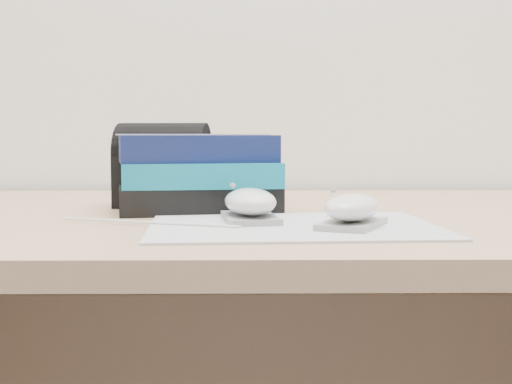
{
  "coord_description": "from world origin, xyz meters",
  "views": [
    {
      "loc": [
        -0.05,
        0.56,
        0.84
      ],
      "look_at": [
        -0.04,
        1.44,
        0.77
      ],
      "focal_mm": 50.0,
      "sensor_mm": 36.0,
      "label": 1
    }
  ],
  "objects_px": {
    "mouse_front": "(352,210)",
    "book_stack": "(197,173)",
    "desk": "(283,357)",
    "pouch": "(163,166)",
    "mouse_rear": "(250,204)"
  },
  "relations": [
    {
      "from": "mouse_front",
      "to": "pouch",
      "type": "height_order",
      "value": "pouch"
    },
    {
      "from": "mouse_rear",
      "to": "desk",
      "type": "bearing_deg",
      "value": 75.5
    },
    {
      "from": "mouse_front",
      "to": "book_stack",
      "type": "distance_m",
      "value": 0.3
    },
    {
      "from": "mouse_rear",
      "to": "book_stack",
      "type": "height_order",
      "value": "book_stack"
    },
    {
      "from": "mouse_rear",
      "to": "book_stack",
      "type": "xyz_separation_m",
      "value": [
        -0.08,
        0.16,
        0.03
      ]
    },
    {
      "from": "pouch",
      "to": "book_stack",
      "type": "bearing_deg",
      "value": -43.74
    },
    {
      "from": "desk",
      "to": "pouch",
      "type": "relative_size",
      "value": 10.81
    },
    {
      "from": "desk",
      "to": "mouse_front",
      "type": "relative_size",
      "value": 12.88
    },
    {
      "from": "mouse_rear",
      "to": "mouse_front",
      "type": "distance_m",
      "value": 0.13
    },
    {
      "from": "desk",
      "to": "pouch",
      "type": "height_order",
      "value": "pouch"
    },
    {
      "from": "book_stack",
      "to": "mouse_front",
      "type": "bearing_deg",
      "value": -47.94
    },
    {
      "from": "mouse_rear",
      "to": "mouse_front",
      "type": "xyz_separation_m",
      "value": [
        0.12,
        -0.06,
        -0.0
      ]
    },
    {
      "from": "desk",
      "to": "mouse_front",
      "type": "distance_m",
      "value": 0.37
    },
    {
      "from": "mouse_front",
      "to": "pouch",
      "type": "xyz_separation_m",
      "value": [
        -0.25,
        0.27,
        0.04
      ]
    },
    {
      "from": "mouse_front",
      "to": "mouse_rear",
      "type": "bearing_deg",
      "value": 153.32
    }
  ]
}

